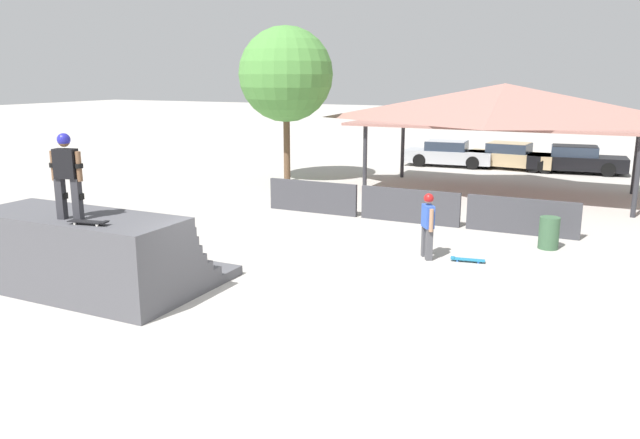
{
  "coord_description": "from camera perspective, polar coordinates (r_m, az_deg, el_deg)",
  "views": [
    {
      "loc": [
        6.13,
        -9.87,
        4.48
      ],
      "look_at": [
        -0.54,
        3.89,
        0.93
      ],
      "focal_mm": 35.0,
      "sensor_mm": 36.0,
      "label": 1
    }
  ],
  "objects": [
    {
      "name": "pavilion_shelter",
      "position": [
        24.68,
        16.48,
        10.03
      ],
      "size": [
        10.96,
        5.3,
        4.18
      ],
      "color": "#2D2D33",
      "rests_on": "ground"
    },
    {
      "name": "bystander_walking",
      "position": [
        15.65,
        9.83,
        -0.09
      ],
      "size": [
        0.45,
        0.59,
        1.65
      ],
      "rotation": [
        0.0,
        0.0,
        2.16
      ],
      "color": "#4C4C51",
      "rests_on": "ground"
    },
    {
      "name": "parked_car_tan",
      "position": [
        31.98,
        17.01,
        5.54
      ],
      "size": [
        4.32,
        2.1,
        1.27
      ],
      "rotation": [
        0.0,
        0.0,
        -0.09
      ],
      "color": "tan",
      "rests_on": "ground"
    },
    {
      "name": "tree_far_back",
      "position": [
        26.76,
        -3.13,
        13.09
      ],
      "size": [
        3.95,
        3.95,
        6.49
      ],
      "color": "brown",
      "rests_on": "ground"
    },
    {
      "name": "quarter_pipe_ramp",
      "position": [
        14.11,
        -20.18,
        -3.11
      ],
      "size": [
        4.67,
        3.4,
        1.69
      ],
      "color": "#4C4C51",
      "rests_on": "ground"
    },
    {
      "name": "ground_plane",
      "position": [
        12.45,
        -5.65,
        -8.09
      ],
      "size": [
        160.0,
        160.0,
        0.0
      ],
      "primitive_type": "plane",
      "color": "#ADA8A0"
    },
    {
      "name": "trash_bin",
      "position": [
        17.48,
        20.2,
        -1.16
      ],
      "size": [
        0.52,
        0.52,
        0.85
      ],
      "primitive_type": "cylinder",
      "color": "#385B3D",
      "rests_on": "ground"
    },
    {
      "name": "parked_car_black",
      "position": [
        31.67,
        22.34,
        5.06
      ],
      "size": [
        4.54,
        2.15,
        1.27
      ],
      "rotation": [
        0.0,
        0.0,
        0.1
      ],
      "color": "black",
      "rests_on": "ground"
    },
    {
      "name": "parked_car_silver",
      "position": [
        32.17,
        11.63,
        5.88
      ],
      "size": [
        4.41,
        1.97,
        1.27
      ],
      "rotation": [
        0.0,
        0.0,
        0.08
      ],
      "color": "#A8AAAF",
      "rests_on": "ground"
    },
    {
      "name": "barrier_fence",
      "position": [
        19.5,
        8.19,
        1.24
      ],
      "size": [
        9.89,
        0.12,
        1.05
      ],
      "color": "#3D3D42",
      "rests_on": "ground"
    },
    {
      "name": "skater_on_deck",
      "position": [
        13.13,
        -22.16,
        4.18
      ],
      "size": [
        0.74,
        0.32,
        1.7
      ],
      "rotation": [
        0.0,
        0.0,
        0.23
      ],
      "color": "#2D2D33",
      "rests_on": "quarter_pipe_ramp"
    },
    {
      "name": "skateboard_on_ground",
      "position": [
        15.77,
        13.26,
        -3.58
      ],
      "size": [
        0.85,
        0.33,
        0.09
      ],
      "rotation": [
        0.0,
        0.0,
        3.3
      ],
      "color": "blue",
      "rests_on": "ground"
    },
    {
      "name": "skateboard_on_deck",
      "position": [
        12.67,
        -20.33,
        -0.2
      ],
      "size": [
        0.83,
        0.34,
        0.09
      ],
      "rotation": [
        0.0,
        0.0,
        0.18
      ],
      "color": "silver",
      "rests_on": "quarter_pipe_ramp"
    }
  ]
}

